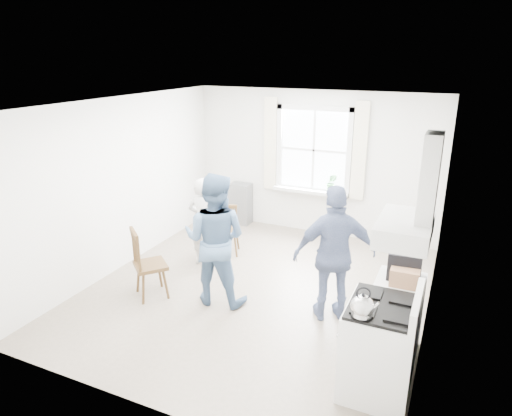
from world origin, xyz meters
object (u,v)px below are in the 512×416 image
Objects in this scene: gas_stove at (380,347)px; person_right at (335,254)px; person_left at (204,222)px; person_mid at (215,239)px; windsor_chair_b at (142,256)px; stereo_stack at (404,264)px; low_cabinet at (397,316)px; windsor_chair_a at (226,224)px.

person_right is at bearing 124.67° from gas_stove.
person_mid is (0.71, -0.89, 0.18)m from person_left.
windsor_chair_b is at bearing -15.73° from person_right.
person_mid is at bearing 177.63° from stereo_stack.
person_mid is at bearing 19.77° from windsor_chair_b.
gas_stove is 1.39m from person_right.
windsor_chair_b is 0.57× the size of person_right.
person_left is 0.80× the size of person_mid.
gas_stove reaches higher than windsor_chair_b.
gas_stove is 2.49m from person_mid.
windsor_chair_b is at bearing 77.20° from person_left.
person_right reaches higher than windsor_chair_b.
low_cabinet is 0.52× the size of person_right.
person_mid reaches higher than person_right.
person_mid is 1.55m from person_right.
gas_stove is at bearing -37.90° from windsor_chair_a.
windsor_chair_a is at bearing 153.74° from stereo_stack.
person_mid is at bearing 159.24° from gas_stove.
person_mid reaches higher than person_left.
stereo_stack is 3.29m from windsor_chair_a.
gas_stove is 0.79× the size of person_left.
windsor_chair_a is at bearing -75.41° from person_mid.
person_right is (1.53, 0.23, -0.02)m from person_mid.
stereo_stack reaches higher than gas_stove.
low_cabinet is (0.07, 0.70, -0.03)m from gas_stove.
gas_stove is 0.70m from low_cabinet.
person_right is at bearing 12.96° from windsor_chair_b.
person_left is at bearing 162.13° from stereo_stack.
windsor_chair_b is 2.56m from person_right.
stereo_stack is 2.38m from person_mid.
person_right is at bearing -28.11° from windsor_chair_a.
person_mid is (0.94, 0.34, 0.28)m from windsor_chair_b.
person_left is at bearing -109.64° from windsor_chair_a.
windsor_chair_b is 1.26m from person_left.
windsor_chair_b is at bearing -177.10° from low_cabinet.
stereo_stack is 0.21× the size of person_right.
windsor_chair_a is 0.64× the size of person_left.
person_left is at bearing 79.17° from windsor_chair_b.
person_right is (2.48, 0.57, 0.26)m from windsor_chair_b.
gas_stove is at bearing 95.99° from person_right.
windsor_chair_a is (-2.84, 2.21, 0.07)m from gas_stove.
person_left is (-3.08, 0.99, -0.34)m from stereo_stack.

